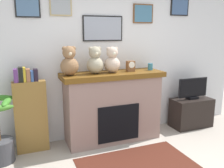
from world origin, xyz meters
name	(u,v)px	position (x,y,z in m)	size (l,w,h in m)	color
back_wall	(110,60)	(0.00, 2.00, 1.31)	(5.20, 0.15, 2.60)	silver
fireplace	(112,106)	(-0.09, 1.67, 0.58)	(1.65, 0.59, 1.14)	gray
bookshelf	(31,113)	(-1.37, 1.74, 0.59)	(0.47, 0.16, 1.29)	olive
potted_plant	(0,140)	(-1.80, 1.56, 0.32)	(0.45, 0.57, 1.00)	#3F3F44
tv_stand	(191,113)	(1.51, 1.64, 0.27)	(0.76, 0.40, 0.54)	black
television	(193,89)	(1.51, 1.64, 0.74)	(0.62, 0.14, 0.40)	black
area_rug	(139,166)	(-0.09, 0.73, 0.00)	(1.57, 1.03, 0.01)	#4C2016
candle_jar	(150,67)	(0.59, 1.65, 1.20)	(0.08, 0.08, 0.12)	teal
mantel_clock	(131,66)	(0.22, 1.65, 1.23)	(0.13, 0.10, 0.17)	brown
teddy_bear_brown	(69,62)	(-0.78, 1.65, 1.34)	(0.27, 0.27, 0.44)	#8A6241
teddy_bear_tan	(95,61)	(-0.38, 1.65, 1.33)	(0.26, 0.26, 0.42)	tan
teddy_bear_grey	(112,61)	(-0.10, 1.65, 1.33)	(0.25, 0.25, 0.41)	#C7AC97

